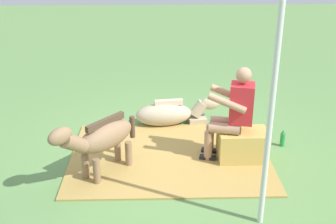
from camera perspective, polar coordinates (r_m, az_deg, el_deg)
name	(u,v)px	position (r m, az deg, el deg)	size (l,w,h in m)	color
ground_plane	(172,153)	(6.12, 0.57, -5.34)	(24.00, 24.00, 0.00)	#608C4C
hay_patch	(170,156)	(6.00, 0.23, -5.82)	(2.69, 2.00, 0.02)	#AD8C47
hay_bale	(242,145)	(5.94, 9.70, -4.33)	(0.65, 0.43, 0.42)	tan
person_seated	(233,111)	(5.72, 8.44, 0.16)	(0.71, 0.51, 1.30)	tan
pony_standing	(101,138)	(5.42, -8.76, -3.41)	(1.00, 1.12, 0.88)	#8C6B4C
pony_lying	(170,113)	(6.87, 0.26, -0.19)	(1.35, 0.50, 0.42)	tan
soda_bottle	(283,138)	(6.45, 14.74, -3.32)	(0.07, 0.07, 0.26)	#268C3F
tent_pole_left	(270,123)	(4.34, 13.17, -1.36)	(0.06, 0.06, 2.34)	silver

